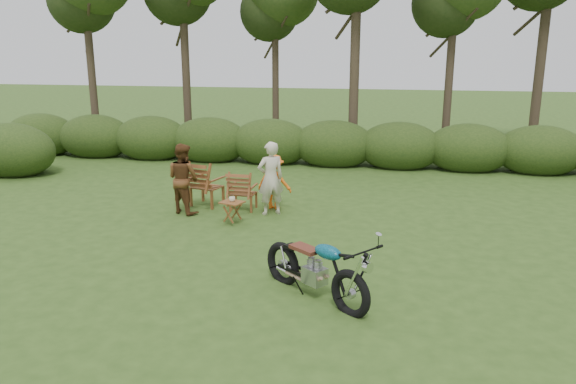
% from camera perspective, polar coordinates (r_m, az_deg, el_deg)
% --- Properties ---
extents(ground, '(80.00, 80.00, 0.00)m').
position_cam_1_polar(ground, '(9.05, -1.39, -8.89)').
color(ground, '#2B4517').
rests_on(ground, ground).
extents(tree_line, '(22.52, 11.62, 8.14)m').
position_cam_1_polar(tree_line, '(17.89, 6.81, 15.24)').
color(tree_line, '#36291D').
rests_on(tree_line, ground).
extents(motorcycle, '(2.07, 1.88, 1.16)m').
position_cam_1_polar(motorcycle, '(8.52, 2.69, -10.50)').
color(motorcycle, '#0C81A3').
rests_on(motorcycle, ground).
extents(lawn_chair_right, '(0.65, 0.65, 0.90)m').
position_cam_1_polar(lawn_chair_right, '(12.79, -4.54, -1.78)').
color(lawn_chair_right, brown).
rests_on(lawn_chair_right, ground).
extents(lawn_chair_left, '(0.89, 0.89, 1.05)m').
position_cam_1_polar(lawn_chair_left, '(13.22, -8.17, -1.33)').
color(lawn_chair_left, brown).
rests_on(lawn_chair_left, ground).
extents(side_table, '(0.57, 0.52, 0.48)m').
position_cam_1_polar(side_table, '(11.74, -5.67, -2.11)').
color(side_table, brown).
rests_on(side_table, ground).
extents(cup, '(0.13, 0.13, 0.10)m').
position_cam_1_polar(cup, '(11.68, -5.70, -0.72)').
color(cup, beige).
rests_on(cup, side_table).
extents(adult_a, '(0.71, 0.64, 1.62)m').
position_cam_1_polar(adult_a, '(12.42, -1.75, -2.24)').
color(adult_a, beige).
rests_on(adult_a, ground).
extents(adult_b, '(0.94, 0.86, 1.56)m').
position_cam_1_polar(adult_b, '(12.74, -10.44, -2.06)').
color(adult_b, '#583319').
rests_on(adult_b, ground).
extents(child, '(0.88, 0.60, 1.24)m').
position_cam_1_polar(child, '(12.86, -1.39, -1.64)').
color(child, orange).
rests_on(child, ground).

